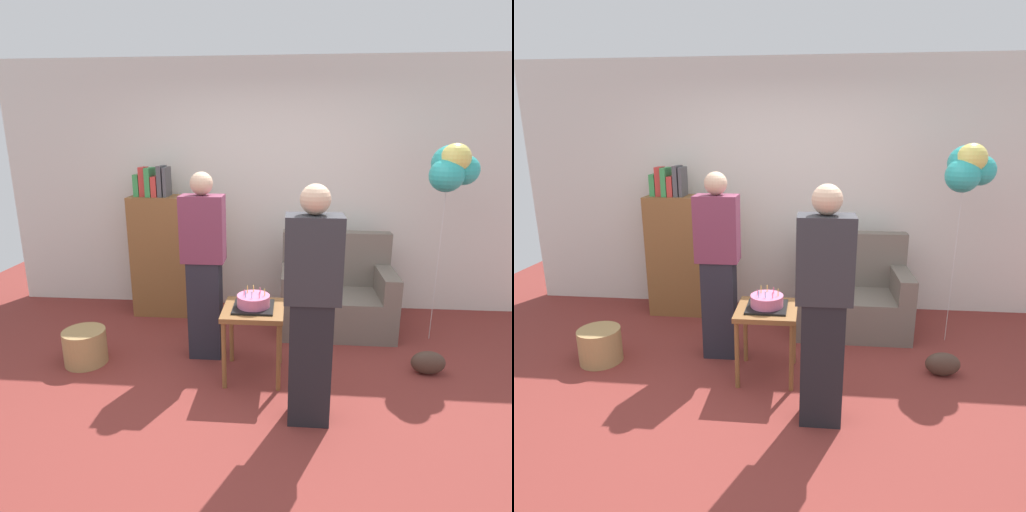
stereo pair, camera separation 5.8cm
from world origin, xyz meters
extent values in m
plane|color=maroon|center=(0.00, 0.00, 0.00)|extent=(8.00, 8.00, 0.00)
cube|color=silver|center=(0.00, 2.05, 1.35)|extent=(6.00, 0.10, 2.70)
cube|color=#6B6056|center=(0.67, 1.37, 0.20)|extent=(1.10, 0.70, 0.40)
cube|color=#6B6056|center=(0.67, 1.64, 0.68)|extent=(1.10, 0.16, 0.56)
cube|color=#6B6056|center=(0.20, 1.37, 0.52)|extent=(0.16, 0.70, 0.24)
cube|color=#6B6056|center=(1.14, 1.37, 0.52)|extent=(0.16, 0.70, 0.24)
cube|color=brown|center=(-1.10, 1.70, 0.65)|extent=(0.80, 0.36, 1.30)
cube|color=#38934C|center=(-1.41, 1.70, 1.41)|extent=(0.06, 0.17, 0.22)
cube|color=red|center=(-1.35, 1.70, 1.45)|extent=(0.06, 0.17, 0.30)
cube|color=#38934C|center=(-1.28, 1.70, 1.45)|extent=(0.05, 0.25, 0.29)
cube|color=red|center=(-1.21, 1.70, 1.40)|extent=(0.06, 0.24, 0.21)
cube|color=#4C4C51|center=(-1.15, 1.70, 1.46)|extent=(0.05, 0.24, 0.31)
cube|color=#4C4C51|center=(-1.10, 1.70, 1.45)|extent=(0.03, 0.23, 0.30)
cube|color=brown|center=(-0.09, 0.44, 0.57)|extent=(0.48, 0.48, 0.04)
cylinder|color=brown|center=(-0.30, 0.23, 0.28)|extent=(0.04, 0.04, 0.55)
cylinder|color=brown|center=(0.12, 0.23, 0.28)|extent=(0.04, 0.04, 0.55)
cylinder|color=brown|center=(-0.30, 0.65, 0.28)|extent=(0.04, 0.04, 0.55)
cylinder|color=brown|center=(0.12, 0.65, 0.28)|extent=(0.04, 0.04, 0.55)
cube|color=black|center=(-0.09, 0.44, 0.60)|extent=(0.32, 0.32, 0.02)
cylinder|color=#D66B93|center=(-0.09, 0.44, 0.65)|extent=(0.26, 0.26, 0.09)
cylinder|color=#F2CC4C|center=(0.00, 0.43, 0.73)|extent=(0.01, 0.01, 0.06)
cylinder|color=#EA668C|center=(-0.04, 0.48, 0.72)|extent=(0.01, 0.01, 0.05)
cylinder|color=#F2CC4C|center=(-0.10, 0.52, 0.73)|extent=(0.01, 0.01, 0.05)
cylinder|color=#F2CC4C|center=(-0.14, 0.49, 0.73)|extent=(0.01, 0.01, 0.06)
cylinder|color=#EA668C|center=(-0.16, 0.43, 0.72)|extent=(0.01, 0.01, 0.05)
cylinder|color=#66B2E5|center=(-0.15, 0.39, 0.73)|extent=(0.01, 0.01, 0.05)
cylinder|color=#66B2E5|center=(-0.09, 0.37, 0.73)|extent=(0.01, 0.01, 0.05)
cylinder|color=#EA668C|center=(-0.04, 0.38, 0.72)|extent=(0.01, 0.01, 0.05)
cube|color=#23232D|center=(-0.54, 0.74, 0.44)|extent=(0.28, 0.20, 0.88)
cube|color=#75334C|center=(-0.54, 0.74, 1.16)|extent=(0.36, 0.22, 0.56)
sphere|color=#D1A889|center=(-0.54, 0.74, 1.53)|extent=(0.19, 0.19, 0.19)
cube|color=black|center=(0.34, -0.11, 0.44)|extent=(0.28, 0.20, 0.88)
cube|color=#2D2D33|center=(0.34, -0.11, 1.16)|extent=(0.36, 0.22, 0.56)
sphere|color=#D1A889|center=(0.34, -0.11, 1.53)|extent=(0.19, 0.19, 0.19)
cylinder|color=#A88451|center=(-1.56, 0.52, 0.15)|extent=(0.36, 0.36, 0.30)
ellipsoid|color=#473328|center=(1.35, 0.57, 0.10)|extent=(0.28, 0.14, 0.20)
cylinder|color=silver|center=(1.56, 1.23, 0.80)|extent=(0.00, 0.00, 1.59)
sphere|color=#2DADA8|center=(1.70, 1.25, 1.62)|extent=(0.26, 0.26, 0.26)
sphere|color=#2DADA8|center=(1.53, 1.18, 1.58)|extent=(0.30, 0.30, 0.30)
sphere|color=#E5D666|center=(1.60, 1.20, 1.72)|extent=(0.26, 0.26, 0.26)
sphere|color=#2DADA8|center=(1.58, 1.28, 1.68)|extent=(0.32, 0.32, 0.32)
camera|label=1|loc=(0.19, -2.71, 1.90)|focal=30.13mm
camera|label=2|loc=(0.25, -2.71, 1.90)|focal=30.13mm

